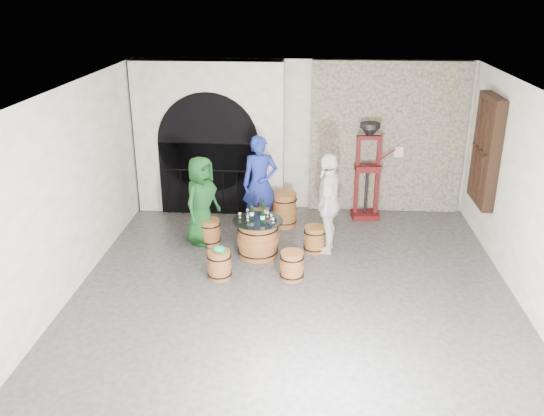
# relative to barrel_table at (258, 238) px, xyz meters

# --- Properties ---
(ground) EXTENTS (8.00, 8.00, 0.00)m
(ground) POSITION_rel_barrel_table_xyz_m (0.69, -1.49, -0.34)
(ground) COLOR #2C2C2E
(ground) RESTS_ON ground
(wall_back) EXTENTS (8.00, 0.00, 8.00)m
(wall_back) POSITION_rel_barrel_table_xyz_m (0.69, 2.51, 1.26)
(wall_back) COLOR silver
(wall_back) RESTS_ON ground
(wall_front) EXTENTS (8.00, 0.00, 8.00)m
(wall_front) POSITION_rel_barrel_table_xyz_m (0.69, -5.49, 1.26)
(wall_front) COLOR silver
(wall_front) RESTS_ON ground
(wall_left) EXTENTS (0.00, 8.00, 8.00)m
(wall_left) POSITION_rel_barrel_table_xyz_m (-2.81, -1.49, 1.26)
(wall_left) COLOR silver
(wall_left) RESTS_ON ground
(wall_right) EXTENTS (0.00, 8.00, 8.00)m
(wall_right) POSITION_rel_barrel_table_xyz_m (4.19, -1.49, 1.26)
(wall_right) COLOR silver
(wall_right) RESTS_ON ground
(ceiling) EXTENTS (8.00, 8.00, 0.00)m
(ceiling) POSITION_rel_barrel_table_xyz_m (0.69, -1.49, 2.86)
(ceiling) COLOR beige
(ceiling) RESTS_ON wall_back
(stone_facing_panel) EXTENTS (3.20, 0.12, 3.18)m
(stone_facing_panel) POSITION_rel_barrel_table_xyz_m (2.49, 2.45, 1.26)
(stone_facing_panel) COLOR gray
(stone_facing_panel) RESTS_ON ground
(arched_opening) EXTENTS (3.10, 0.60, 3.19)m
(arched_opening) POSITION_rel_barrel_table_xyz_m (-1.21, 2.25, 1.24)
(arched_opening) COLOR silver
(arched_opening) RESTS_ON ground
(shuttered_window) EXTENTS (0.23, 1.10, 2.00)m
(shuttered_window) POSITION_rel_barrel_table_xyz_m (4.07, 0.91, 1.46)
(shuttered_window) COLOR black
(shuttered_window) RESTS_ON wall_right
(barrel_table) EXTENTS (0.90, 0.90, 0.70)m
(barrel_table) POSITION_rel_barrel_table_xyz_m (0.00, 0.00, 0.00)
(barrel_table) COLOR brown
(barrel_table) RESTS_ON ground
(barrel_stool_left) EXTENTS (0.41, 0.41, 0.49)m
(barrel_stool_left) POSITION_rel_barrel_table_xyz_m (-0.95, 0.45, -0.10)
(barrel_stool_left) COLOR brown
(barrel_stool_left) RESTS_ON ground
(barrel_stool_far) EXTENTS (0.41, 0.41, 0.49)m
(barrel_stool_far) POSITION_rel_barrel_table_xyz_m (-0.06, 1.05, -0.10)
(barrel_stool_far) COLOR brown
(barrel_stool_far) RESTS_ON ground
(barrel_stool_right) EXTENTS (0.41, 0.41, 0.49)m
(barrel_stool_right) POSITION_rel_barrel_table_xyz_m (1.02, 0.25, -0.10)
(barrel_stool_right) COLOR brown
(barrel_stool_right) RESTS_ON ground
(barrel_stool_near_right) EXTENTS (0.41, 0.41, 0.49)m
(barrel_stool_near_right) POSITION_rel_barrel_table_xyz_m (0.65, -0.83, -0.10)
(barrel_stool_near_right) COLOR brown
(barrel_stool_near_right) RESTS_ON ground
(barrel_stool_near_left) EXTENTS (0.41, 0.41, 0.49)m
(barrel_stool_near_left) POSITION_rel_barrel_table_xyz_m (-0.56, -0.89, -0.10)
(barrel_stool_near_left) COLOR brown
(barrel_stool_near_left) RESTS_ON ground
(green_cap) EXTENTS (0.24, 0.19, 0.10)m
(green_cap) POSITION_rel_barrel_table_xyz_m (-0.56, -0.89, 0.19)
(green_cap) COLOR #0D9254
(green_cap) RESTS_ON barrel_stool_near_left
(person_green) EXTENTS (0.86, 0.98, 1.69)m
(person_green) POSITION_rel_barrel_table_xyz_m (-1.10, 0.52, 0.50)
(person_green) COLOR #12421A
(person_green) RESTS_ON ground
(person_blue) EXTENTS (0.76, 0.56, 1.90)m
(person_blue) POSITION_rel_barrel_table_xyz_m (-0.07, 1.28, 0.60)
(person_blue) COLOR navy
(person_blue) RESTS_ON ground
(person_white) EXTENTS (0.61, 1.15, 1.87)m
(person_white) POSITION_rel_barrel_table_xyz_m (1.25, 0.31, 0.59)
(person_white) COLOR silver
(person_white) RESTS_ON ground
(wine_bottle_left) EXTENTS (0.08, 0.08, 0.32)m
(wine_bottle_left) POSITION_rel_barrel_table_xyz_m (-0.11, 0.05, 0.48)
(wine_bottle_left) COLOR black
(wine_bottle_left) RESTS_ON barrel_table
(wine_bottle_center) EXTENTS (0.08, 0.08, 0.32)m
(wine_bottle_center) POSITION_rel_barrel_table_xyz_m (0.10, -0.11, 0.48)
(wine_bottle_center) COLOR black
(wine_bottle_center) RESTS_ON barrel_table
(wine_bottle_right) EXTENTS (0.08, 0.08, 0.32)m
(wine_bottle_right) POSITION_rel_barrel_table_xyz_m (0.09, 0.17, 0.48)
(wine_bottle_right) COLOR black
(wine_bottle_right) RESTS_ON barrel_table
(tasting_glass_a) EXTENTS (0.05, 0.05, 0.10)m
(tasting_glass_a) POSITION_rel_barrel_table_xyz_m (-0.17, -0.03, 0.40)
(tasting_glass_a) COLOR #A3511F
(tasting_glass_a) RESTS_ON barrel_table
(tasting_glass_b) EXTENTS (0.05, 0.05, 0.10)m
(tasting_glass_b) POSITION_rel_barrel_table_xyz_m (0.24, 0.05, 0.40)
(tasting_glass_b) COLOR #A3511F
(tasting_glass_b) RESTS_ON barrel_table
(tasting_glass_c) EXTENTS (0.05, 0.05, 0.10)m
(tasting_glass_c) POSITION_rel_barrel_table_xyz_m (-0.21, 0.27, 0.40)
(tasting_glass_c) COLOR #A3511F
(tasting_glass_c) RESTS_ON barrel_table
(tasting_glass_d) EXTENTS (0.05, 0.05, 0.10)m
(tasting_glass_d) POSITION_rel_barrel_table_xyz_m (0.16, 0.18, 0.40)
(tasting_glass_d) COLOR #A3511F
(tasting_glass_d) RESTS_ON barrel_table
(tasting_glass_e) EXTENTS (0.05, 0.05, 0.10)m
(tasting_glass_e) POSITION_rel_barrel_table_xyz_m (0.28, -0.11, 0.40)
(tasting_glass_e) COLOR #A3511F
(tasting_glass_e) RESTS_ON barrel_table
(tasting_glass_f) EXTENTS (0.05, 0.05, 0.10)m
(tasting_glass_f) POSITION_rel_barrel_table_xyz_m (-0.33, 0.09, 0.40)
(tasting_glass_f) COLOR #A3511F
(tasting_glass_f) RESTS_ON barrel_table
(side_barrel) EXTENTS (0.53, 0.53, 0.70)m
(side_barrel) POSITION_rel_barrel_table_xyz_m (0.40, 1.44, 0.00)
(side_barrel) COLOR brown
(side_barrel) RESTS_ON ground
(corking_press) EXTENTS (0.86, 0.51, 2.03)m
(corking_press) POSITION_rel_barrel_table_xyz_m (2.08, 2.00, 0.83)
(corking_press) COLOR #540E11
(corking_press) RESTS_ON ground
(control_box) EXTENTS (0.18, 0.10, 0.22)m
(control_box) POSITION_rel_barrel_table_xyz_m (2.74, 2.37, 1.01)
(control_box) COLOR silver
(control_box) RESTS_ON wall_back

